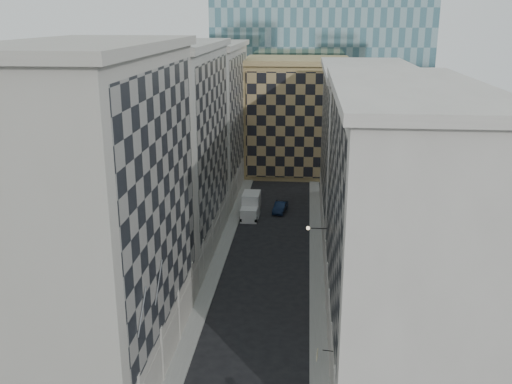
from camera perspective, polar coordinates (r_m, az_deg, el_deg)
The scene contains 14 objects.
sidewalk_west at distance 62.33m, azimuth -3.68°, elevation -6.66°, with size 1.50×100.00×0.15m, color gray.
sidewalk_east at distance 61.69m, azimuth 6.07°, elevation -6.99°, with size 1.50×100.00×0.15m, color gray.
bldg_left_a at distance 42.28m, azimuth -15.50°, elevation -1.96°, with size 10.80×22.80×23.70m.
bldg_left_b at distance 62.66m, azimuth -8.57°, elevation 4.16°, with size 10.80×22.80×22.70m.
bldg_left_c at distance 83.87m, azimuth -5.07°, elevation 7.22°, with size 10.80×22.80×21.70m.
bldg_right_a at distance 44.48m, azimuth 13.99°, elevation -2.94°, with size 10.80×26.80×20.70m.
bldg_right_b at distance 70.37m, azimuth 10.82°, elevation 4.24°, with size 10.80×28.80×19.70m.
tan_block at distance 95.54m, azimuth 4.02°, elevation 7.62°, with size 16.80×14.80×18.80m.
church_tower at distance 108.39m, azimuth 3.29°, elevation 18.06°, with size 7.20×7.20×51.50m.
flagpoles_left at distance 37.88m, azimuth -10.47°, elevation -10.19°, with size 0.10×6.33×2.33m.
bracket_lamp at distance 53.79m, azimuth 5.42°, elevation -3.62°, with size 1.98×0.36×0.36m.
box_truck at distance 74.76m, azimuth -0.53°, elevation -1.49°, with size 2.29×5.48×2.99m.
dark_car at distance 76.61m, azimuth 2.43°, elevation -1.52°, with size 1.46×4.19×1.38m, color black.
shop_sign at distance 39.38m, azimuth 6.25°, elevation -15.84°, with size 1.12×0.62×0.69m.
Camera 1 is at (3.81, -26.31, 25.23)m, focal length 40.00 mm.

